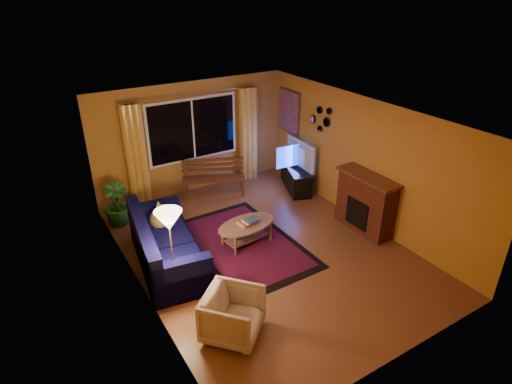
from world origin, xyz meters
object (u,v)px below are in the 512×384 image
sofa (167,242)px  armchair (233,313)px  bench (214,187)px  coffee_table (247,233)px  floor_lamp (173,257)px  tv_console (296,178)px

sofa → armchair: sofa is taller
bench → coffee_table: 2.11m
floor_lamp → bench: bearing=53.7°
sofa → floor_lamp: bearing=-95.9°
sofa → floor_lamp: (-0.23, -0.90, 0.33)m
armchair → floor_lamp: (-0.38, 1.13, 0.39)m
sofa → coffee_table: bearing=2.0°
armchair → coffee_table: 2.29m
bench → coffee_table: bearing=-77.1°
coffee_table → tv_console: size_ratio=0.92×
armchair → floor_lamp: floor_lamp is taller
bench → tv_console: tv_console is taller
armchair → coffee_table: size_ratio=0.65×
armchair → tv_console: 4.80m
bench → floor_lamp: bearing=-103.2°
bench → sofa: bearing=-110.8°
coffee_table → armchair: bearing=-125.1°
floor_lamp → tv_console: bearing=29.2°
bench → armchair: bearing=-90.1°
sofa → coffee_table: (1.47, -0.16, -0.23)m
sofa → armchair: size_ratio=2.90×
floor_lamp → tv_console: (3.87, 2.16, -0.51)m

